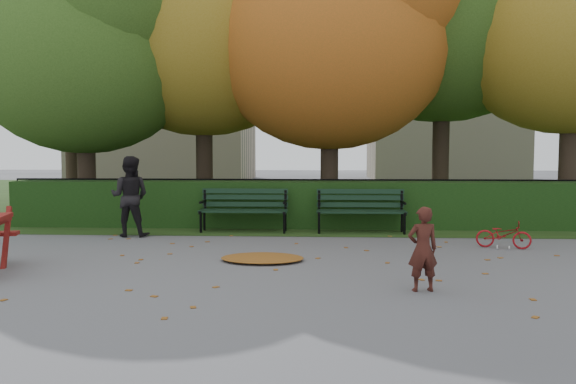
# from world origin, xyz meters

# --- Properties ---
(ground) EXTENTS (90.00, 90.00, 0.00)m
(ground) POSITION_xyz_m (0.00, 0.00, 0.00)
(ground) COLOR slate
(ground) RESTS_ON ground
(grass_strip) EXTENTS (90.00, 90.00, 0.00)m
(grass_strip) POSITION_xyz_m (0.00, 14.00, 0.01)
(grass_strip) COLOR #1F3312
(grass_strip) RESTS_ON ground
(building_left) EXTENTS (10.00, 7.00, 15.00)m
(building_left) POSITION_xyz_m (-9.00, 26.00, 7.50)
(building_left) COLOR #BAAF92
(building_left) RESTS_ON ground
(building_right) EXTENTS (9.00, 6.00, 12.00)m
(building_right) POSITION_xyz_m (8.00, 28.00, 6.00)
(building_right) COLOR #BAAF92
(building_right) RESTS_ON ground
(hedge) EXTENTS (13.00, 0.90, 1.00)m
(hedge) POSITION_xyz_m (0.00, 4.50, 0.50)
(hedge) COLOR black
(hedge) RESTS_ON ground
(iron_fence) EXTENTS (14.00, 0.04, 1.02)m
(iron_fence) POSITION_xyz_m (0.00, 5.30, 0.54)
(iron_fence) COLOR black
(iron_fence) RESTS_ON ground
(tree_a) EXTENTS (5.88, 5.60, 7.48)m
(tree_a) POSITION_xyz_m (-5.19, 5.58, 4.52)
(tree_a) COLOR #2D211A
(tree_a) RESTS_ON ground
(tree_b) EXTENTS (6.72, 6.40, 8.79)m
(tree_b) POSITION_xyz_m (-2.44, 6.75, 5.40)
(tree_b) COLOR #2D211A
(tree_b) RESTS_ON ground
(tree_c) EXTENTS (6.30, 6.00, 8.00)m
(tree_c) POSITION_xyz_m (0.83, 5.96, 4.82)
(tree_c) COLOR #2D211A
(tree_c) RESTS_ON ground
(tree_f) EXTENTS (6.93, 6.60, 9.19)m
(tree_f) POSITION_xyz_m (-7.13, 9.24, 5.69)
(tree_f) COLOR #2D211A
(tree_f) RESTS_ON ground
(bench_left) EXTENTS (1.80, 0.57, 0.88)m
(bench_left) POSITION_xyz_m (-1.30, 3.70, 0.52)
(bench_left) COLOR black
(bench_left) RESTS_ON ground
(bench_right) EXTENTS (1.80, 0.57, 0.88)m
(bench_right) POSITION_xyz_m (1.10, 3.70, 0.52)
(bench_right) COLOR black
(bench_right) RESTS_ON ground
(leaf_pile) EXTENTS (1.26, 0.88, 0.09)m
(leaf_pile) POSITION_xyz_m (-0.60, 0.56, 0.04)
(leaf_pile) COLOR brown
(leaf_pile) RESTS_ON ground
(leaf_scatter) EXTENTS (9.00, 5.70, 0.01)m
(leaf_scatter) POSITION_xyz_m (0.00, 0.30, 0.01)
(leaf_scatter) COLOR brown
(leaf_scatter) RESTS_ON ground
(child) EXTENTS (0.40, 0.30, 1.00)m
(child) POSITION_xyz_m (1.47, -1.18, 0.50)
(child) COLOR #401A14
(child) RESTS_ON ground
(adult) EXTENTS (0.76, 0.60, 1.56)m
(adult) POSITION_xyz_m (-3.43, 2.90, 0.78)
(adult) COLOR black
(adult) RESTS_ON ground
(bicycle) EXTENTS (0.94, 0.57, 0.47)m
(bicycle) POSITION_xyz_m (3.40, 1.91, 0.23)
(bicycle) COLOR maroon
(bicycle) RESTS_ON ground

